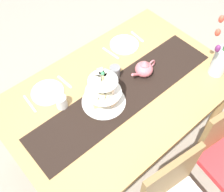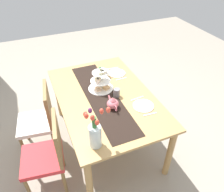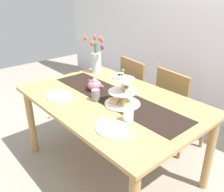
{
  "view_description": "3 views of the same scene",
  "coord_description": "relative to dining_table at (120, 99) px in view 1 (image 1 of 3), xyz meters",
  "views": [
    {
      "loc": [
        0.84,
        0.88,
        2.33
      ],
      "look_at": [
        0.09,
        0.02,
        0.79
      ],
      "focal_mm": 45.23,
      "sensor_mm": 36.0,
      "label": 1
    },
    {
      "loc": [
        -1.9,
        0.7,
        2.32
      ],
      "look_at": [
        -0.07,
        -0.06,
        0.79
      ],
      "focal_mm": 35.05,
      "sensor_mm": 36.0,
      "label": 2
    },
    {
      "loc": [
        1.46,
        -1.25,
        1.66
      ],
      "look_at": [
        0.09,
        -0.07,
        0.84
      ],
      "focal_mm": 38.68,
      "sensor_mm": 36.0,
      "label": 3
    }
  ],
  "objects": [
    {
      "name": "ground_plane",
      "position": [
        0.0,
        0.0,
        -0.66
      ],
      "size": [
        8.0,
        8.0,
        0.0
      ],
      "primitive_type": "plane",
      "color": "gray"
    },
    {
      "name": "knife_right",
      "position": [
        0.54,
        -0.32,
        0.1
      ],
      "size": [
        0.02,
        0.17,
        0.01
      ],
      "primitive_type": "cube",
      "rotation": [
        0.0,
        0.0,
        -0.06
      ],
      "color": "silver",
      "rests_on": "dining_table"
    },
    {
      "name": "teapot",
      "position": [
        -0.24,
        0.0,
        0.16
      ],
      "size": [
        0.24,
        0.13,
        0.14
      ],
      "color": "#D66B75",
      "rests_on": "table_runner"
    },
    {
      "name": "dinner_plate_right",
      "position": [
        0.39,
        -0.32,
        0.1
      ],
      "size": [
        0.23,
        0.23,
        0.01
      ],
      "primitive_type": "cylinder",
      "color": "white",
      "rests_on": "dining_table"
    },
    {
      "name": "knife_left",
      "position": [
        -0.19,
        -0.32,
        0.1
      ],
      "size": [
        0.03,
        0.17,
        0.01
      ],
      "primitive_type": "cube",
      "rotation": [
        0.0,
        0.0,
        0.09
      ],
      "color": "silver",
      "rests_on": "dining_table"
    },
    {
      "name": "dining_table",
      "position": [
        0.0,
        0.0,
        0.0
      ],
      "size": [
        1.64,
        1.06,
        0.76
      ],
      "color": "tan",
      "rests_on": "ground_plane"
    },
    {
      "name": "mug_white_text",
      "position": [
        0.38,
        -0.16,
        0.14
      ],
      "size": [
        0.08,
        0.08,
        0.09
      ],
      "primitive_type": "cylinder",
      "color": "white",
      "rests_on": "dining_table"
    },
    {
      "name": "fork_left",
      "position": [
        -0.48,
        -0.32,
        0.1
      ],
      "size": [
        0.03,
        0.15,
        0.01
      ],
      "primitive_type": "cube",
      "rotation": [
        0.0,
        0.0,
        -0.08
      ],
      "color": "silver",
      "rests_on": "dining_table"
    },
    {
      "name": "table_runner",
      "position": [
        0.0,
        0.04,
        0.1
      ],
      "size": [
        1.47,
        0.34,
        0.0
      ],
      "primitive_type": "cube",
      "color": "black",
      "rests_on": "dining_table"
    },
    {
      "name": "tulip_vase",
      "position": [
        -0.65,
        0.34,
        0.25
      ],
      "size": [
        0.21,
        0.21,
        0.43
      ],
      "color": "silver",
      "rests_on": "dining_table"
    },
    {
      "name": "tiered_cake_stand",
      "position": [
        0.15,
        -0.0,
        0.2
      ],
      "size": [
        0.3,
        0.3,
        0.3
      ],
      "color": "beige",
      "rests_on": "table_runner"
    },
    {
      "name": "dinner_plate_left",
      "position": [
        -0.34,
        -0.32,
        0.1
      ],
      "size": [
        0.23,
        0.23,
        0.01
      ],
      "primitive_type": "cylinder",
      "color": "white",
      "rests_on": "dining_table"
    },
    {
      "name": "fork_right",
      "position": [
        0.25,
        -0.32,
        0.1
      ],
      "size": [
        0.03,
        0.15,
        0.01
      ],
      "primitive_type": "cube",
      "rotation": [
        0.0,
        0.0,
        0.07
      ],
      "color": "silver",
      "rests_on": "dining_table"
    },
    {
      "name": "mug_grey",
      "position": [
        -0.06,
        -0.12,
        0.15
      ],
      "size": [
        0.08,
        0.08,
        0.09
      ],
      "primitive_type": "cylinder",
      "color": "slate",
      "rests_on": "table_runner"
    }
  ]
}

